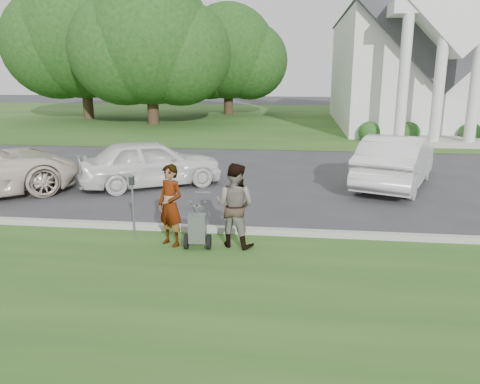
% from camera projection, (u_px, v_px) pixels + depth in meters
% --- Properties ---
extents(ground, '(120.00, 120.00, 0.00)m').
position_uv_depth(ground, '(208.00, 241.00, 9.91)').
color(ground, '#333335').
rests_on(ground, ground).
extents(grass_strip, '(80.00, 7.00, 0.01)m').
position_uv_depth(grass_strip, '(171.00, 311.00, 7.02)').
color(grass_strip, '#26521C').
rests_on(grass_strip, ground).
extents(church_lawn, '(80.00, 30.00, 0.01)m').
position_uv_depth(church_lawn, '(274.00, 118.00, 35.85)').
color(church_lawn, '#26521C').
rests_on(church_lawn, ground).
extents(curb, '(80.00, 0.18, 0.15)m').
position_uv_depth(curb, '(213.00, 230.00, 10.42)').
color(curb, '#9E9E93').
rests_on(curb, ground).
extents(church, '(9.19, 19.00, 24.10)m').
position_uv_depth(church, '(415.00, 32.00, 29.57)').
color(church, white).
rests_on(church, ground).
extents(tree_left, '(10.63, 8.40, 9.71)m').
position_uv_depth(tree_left, '(150.00, 46.00, 30.71)').
color(tree_left, '#332316').
rests_on(tree_left, ground).
extents(tree_far, '(11.64, 9.20, 10.73)m').
position_uv_depth(tree_far, '(83.00, 41.00, 34.16)').
color(tree_far, '#332316').
rests_on(tree_far, ground).
extents(tree_back, '(9.61, 7.60, 8.89)m').
position_uv_depth(tree_back, '(228.00, 56.00, 38.02)').
color(tree_back, '#332316').
rests_on(tree_back, ground).
extents(striping_cart, '(0.55, 1.07, 0.98)m').
position_uv_depth(striping_cart, '(198.00, 229.00, 9.38)').
color(striping_cart, black).
rests_on(striping_cart, ground).
extents(person_left, '(0.73, 0.66, 1.68)m').
position_uv_depth(person_left, '(170.00, 206.00, 9.48)').
color(person_left, '#999999').
rests_on(person_left, ground).
extents(person_right, '(0.99, 0.87, 1.72)m').
position_uv_depth(person_right, '(235.00, 206.00, 9.43)').
color(person_right, '#999999').
rests_on(person_right, ground).
extents(parking_meter_near, '(0.10, 0.09, 1.42)m').
position_uv_depth(parking_meter_near, '(133.00, 200.00, 9.73)').
color(parking_meter_near, gray).
rests_on(parking_meter_near, ground).
extents(car_b, '(4.67, 3.66, 1.49)m').
position_uv_depth(car_b, '(151.00, 163.00, 14.50)').
color(car_b, white).
rests_on(car_b, ground).
extents(car_d, '(3.33, 5.16, 1.61)m').
position_uv_depth(car_d, '(396.00, 161.00, 14.52)').
color(car_d, silver).
rests_on(car_d, ground).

